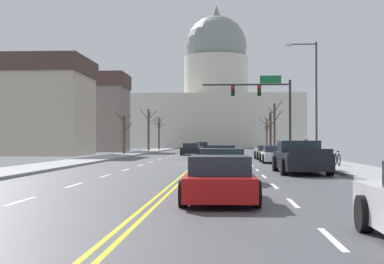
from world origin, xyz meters
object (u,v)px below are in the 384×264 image
object	(u,v)px
street_lamp_right	(312,91)
sedan_oncoming_01	(197,148)
sedan_oncoming_00	(191,149)
pickup_truck_near_03	(300,158)
sedan_near_01	(276,155)
pedestrian_00	(306,146)
sedan_near_00	(268,153)
bicycle_parked	(337,159)
sedan_near_02	(221,157)
signal_gantry	(266,99)
sedan_near_04	(221,166)
sedan_near_05	(220,180)
sedan_oncoming_02	(202,146)

from	to	relation	value
street_lamp_right	sedan_oncoming_01	distance (m)	35.13
sedan_oncoming_00	pickup_truck_near_03	bearing A→B (deg)	-77.56
sedan_near_01	pedestrian_00	size ratio (longest dim) A/B	2.73
sedan_near_00	bicycle_parked	distance (m)	14.08
street_lamp_right	sedan_oncoming_01	xyz separation A→B (m)	(-9.75, 33.46, -4.47)
sedan_near_02	signal_gantry	bearing A→B (deg)	77.10
sedan_oncoming_01	bicycle_parked	world-z (taller)	sedan_oncoming_01
street_lamp_right	sedan_oncoming_00	size ratio (longest dim) A/B	1.79
street_lamp_right	sedan_near_01	world-z (taller)	street_lamp_right
sedan_near_04	sedan_oncoming_00	xyz separation A→B (m)	(-3.44, 38.44, -0.01)
street_lamp_right	pickup_truck_near_03	bearing A→B (deg)	-101.30
sedan_near_00	sedan_near_02	world-z (taller)	sedan_near_02
sedan_near_04	pedestrian_00	xyz separation A→B (m)	(6.73, 24.69, 0.48)
pickup_truck_near_03	sedan_near_04	distance (m)	6.91
street_lamp_right	pedestrian_00	size ratio (longest dim) A/B	4.93
signal_gantry	sedan_near_05	xyz separation A→B (m)	(-3.79, -36.01, -4.69)
sedan_oncoming_00	sedan_oncoming_01	world-z (taller)	sedan_oncoming_00
sedan_near_01	pickup_truck_near_03	xyz separation A→B (m)	(0.09, -12.23, 0.17)
sedan_near_00	sedan_oncoming_01	xyz separation A→B (m)	(-7.13, 26.85, 0.03)
street_lamp_right	sedan_oncoming_01	bearing A→B (deg)	106.25
sedan_oncoming_02	pedestrian_00	world-z (taller)	pedestrian_00
sedan_near_00	sedan_near_05	bearing A→B (deg)	-96.51
street_lamp_right	sedan_oncoming_00	bearing A→B (deg)	115.66
sedan_oncoming_00	sedan_near_02	bearing A→B (deg)	-82.76
sedan_near_02	sedan_oncoming_02	xyz separation A→B (m)	(-3.22, 51.98, 0.01)
sedan_near_01	sedan_near_02	size ratio (longest dim) A/B	1.03
sedan_near_00	sedan_oncoming_01	distance (m)	27.78
sedan_near_02	sedan_near_04	xyz separation A→B (m)	(0.08, -12.04, -0.00)
street_lamp_right	sedan_near_01	bearing A→B (deg)	-174.73
sedan_near_01	sedan_near_04	world-z (taller)	sedan_near_04
sedan_near_00	sedan_oncoming_02	bearing A→B (deg)	100.05
sedan_near_02	pedestrian_00	xyz separation A→B (m)	(6.81, 12.65, 0.48)
sedan_near_04	sedan_oncoming_02	distance (m)	64.11
signal_gantry	sedan_oncoming_02	bearing A→B (deg)	101.40
sedan_near_01	sedan_near_05	bearing A→B (deg)	-98.33
bicycle_parked	sedan_oncoming_01	bearing A→B (deg)	103.88
sedan_oncoming_02	bicycle_parked	distance (m)	53.84
street_lamp_right	pickup_truck_near_03	size ratio (longest dim) A/B	1.44
sedan_near_01	sedan_oncoming_00	size ratio (longest dim) A/B	0.99
pickup_truck_near_03	sedan_oncoming_02	size ratio (longest dim) A/B	1.28
sedan_near_00	sedan_oncoming_02	size ratio (longest dim) A/B	0.98
signal_gantry	pickup_truck_near_03	world-z (taller)	signal_gantry
pedestrian_00	sedan_near_02	bearing A→B (deg)	-118.30
pickup_truck_near_03	sedan_near_05	world-z (taller)	pickup_truck_near_03
sedan_oncoming_00	sedan_oncoming_02	world-z (taller)	sedan_oncoming_02
sedan_near_02	bicycle_parked	xyz separation A→B (m)	(6.63, -0.96, -0.12)
pickup_truck_near_03	sedan_near_01	bearing A→B (deg)	90.44
sedan_near_00	pickup_truck_near_03	size ratio (longest dim) A/B	0.76
sedan_near_04	sedan_near_01	bearing A→B (deg)	78.48
pickup_truck_near_03	sedan_near_05	size ratio (longest dim) A/B	1.31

